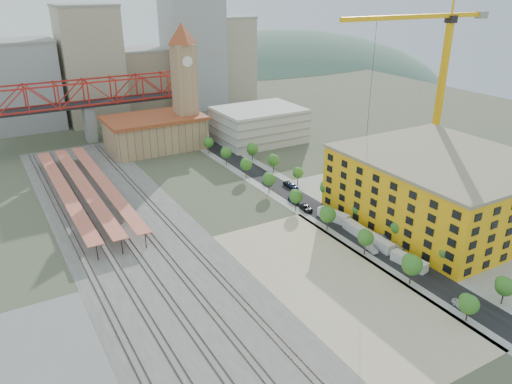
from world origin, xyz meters
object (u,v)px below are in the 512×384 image
clock_tower (184,74)px  site_trailer_c (357,230)px  construction_building (442,188)px  tower_crane (436,64)px  site_trailer_a (409,261)px  site_trailer_b (378,242)px  site_trailer_d (334,216)px  car_0 (461,305)px

clock_tower → site_trailer_c: (8.00, -95.76, -27.41)m
construction_building → tower_crane: bearing=50.4°
clock_tower → construction_building: 107.36m
site_trailer_a → site_trailer_b: size_ratio=0.95×
site_trailer_a → site_trailer_d: site_trailer_d is taller
tower_crane → site_trailer_a: bearing=-139.5°
site_trailer_d → site_trailer_a: bearing=-103.9°
site_trailer_b → site_trailer_d: bearing=89.4°
site_trailer_c → clock_tower: bearing=98.0°
clock_tower → tower_crane: (56.37, -72.98, 9.12)m
clock_tower → car_0: 134.71m
site_trailer_c → car_0: site_trailer_c is taller
site_trailer_b → site_trailer_d: site_trailer_d is taller
clock_tower → construction_building: (34.00, -99.99, -19.29)m
tower_crane → site_trailer_b: size_ratio=6.40×
site_trailer_b → car_0: (-3.00, -27.94, -0.58)m
clock_tower → site_trailer_b: clock_tower is taller
tower_crane → construction_building: bearing=-129.6°
clock_tower → site_trailer_c: clock_tower is taller
site_trailer_c → site_trailer_d: size_ratio=0.96×
site_trailer_c → site_trailer_d: site_trailer_d is taller
construction_building → site_trailer_c: 27.57m
site_trailer_a → construction_building: bearing=19.8°
construction_building → site_trailer_c: size_ratio=5.37×
clock_tower → site_trailer_a: 117.88m
site_trailer_d → car_0: bearing=-107.6°
site_trailer_d → construction_building: bearing=-42.5°
car_0 → site_trailer_a: bearing=88.7°
site_trailer_b → site_trailer_c: size_ratio=1.02×
construction_building → site_trailer_c: (-26.00, 4.24, -8.12)m
car_0 → site_trailer_c: bearing=93.7°
clock_tower → tower_crane: 92.67m
clock_tower → site_trailer_d: (8.00, -85.84, -27.36)m
tower_crane → car_0: (-51.37, -58.70, -37.09)m
site_trailer_c → construction_building: bearing=-6.0°
site_trailer_a → site_trailer_b: (0.00, 10.61, 0.07)m
clock_tower → site_trailer_b: (8.00, -103.75, -27.39)m
tower_crane → site_trailer_c: bearing=-154.8°
site_trailer_a → site_trailer_d: size_ratio=0.93×
tower_crane → site_trailer_d: size_ratio=6.26×
site_trailer_b → site_trailer_c: 7.99m
construction_building → car_0: size_ratio=11.77×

